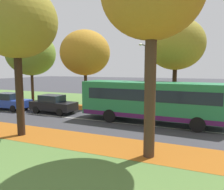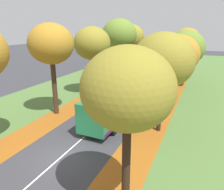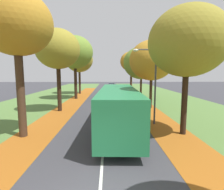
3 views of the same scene
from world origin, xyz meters
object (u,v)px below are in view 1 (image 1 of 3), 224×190
tree_left_mid (16,22)px  car_black_lead (53,104)px  tree_right_far (31,54)px  car_blue_following (9,101)px  tree_right_near (176,44)px  tree_right_mid (85,53)px  streetlamp_right (144,71)px  bus (152,100)px

tree_left_mid → car_black_lead: (6.11, 2.39, -5.78)m
tree_right_far → car_blue_following: tree_right_far is taller
tree_right_near → tree_right_mid: tree_right_near is taller
tree_left_mid → streetlamp_right: tree_left_mid is taller
tree_left_mid → streetlamp_right: size_ratio=1.46×
tree_right_far → car_black_lead: 9.17m
tree_right_near → tree_right_mid: 9.00m
streetlamp_right → car_blue_following: size_ratio=1.42×
tree_right_mid → bus: size_ratio=0.75×
tree_right_mid → tree_right_far: bearing=88.4°
tree_right_near → car_black_lead: bearing=113.2°
car_blue_following → bus: bearing=-88.9°
tree_right_mid → tree_right_far: (0.20, 7.33, 0.14)m
car_blue_following → tree_right_mid: bearing=-52.2°
bus → car_blue_following: (-0.27, 13.87, -0.89)m
tree_right_far → tree_right_near: bearing=-90.5°
tree_left_mid → car_blue_following: (5.76, 7.32, -5.78)m
tree_right_near → car_blue_following: (-4.61, 14.88, -5.25)m
tree_right_far → tree_right_mid: bearing=-91.6°
tree_right_far → car_black_lead: tree_right_far is taller
tree_right_near → streetlamp_right: size_ratio=1.39×
tree_left_mid → car_blue_following: bearing=51.8°
tree_left_mid → bus: 10.16m
tree_right_mid → tree_right_near: bearing=-89.7°
tree_right_mid → car_blue_following: bearing=127.8°
bus → car_black_lead: (0.08, 8.94, -0.89)m
tree_left_mid → car_black_lead: bearing=21.3°
tree_right_mid → bus: tree_right_mid is taller
tree_right_near → streetlamp_right: (-1.67, 2.34, -2.32)m
tree_left_mid → car_black_lead: size_ratio=2.05×
tree_right_near → bus: size_ratio=0.79×
tree_right_mid → car_blue_following: 8.84m
tree_right_mid → car_black_lead: bearing=167.2°
car_black_lead → car_blue_following: 4.95m
tree_right_mid → bus: 9.85m
bus → car_black_lead: bus is taller
bus → car_black_lead: size_ratio=2.46×
tree_right_mid → car_black_lead: (-4.21, 0.95, -4.75)m
car_blue_following → car_black_lead: bearing=-85.9°
tree_right_near → tree_right_far: tree_right_near is taller
tree_right_near → bus: bearing=166.9°
tree_left_mid → tree_right_mid: bearing=7.9°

